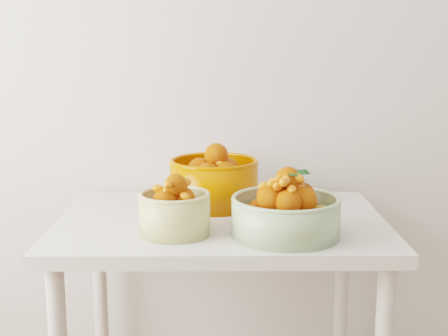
{
  "coord_description": "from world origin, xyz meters",
  "views": [
    {
      "loc": [
        -0.34,
        -0.25,
        1.27
      ],
      "look_at": [
        -0.33,
        1.54,
        0.92
      ],
      "focal_mm": 50.0,
      "sensor_mm": 36.0,
      "label": 1
    }
  ],
  "objects": [
    {
      "name": "bowl_cream",
      "position": [
        -0.47,
        1.44,
        0.82
      ],
      "size": [
        0.21,
        0.21,
        0.17
      ],
      "rotation": [
        0.0,
        0.0,
        -0.05
      ],
      "color": "tan",
      "rests_on": "table"
    },
    {
      "name": "bowl_orange",
      "position": [
        -0.36,
        1.75,
        0.83
      ],
      "size": [
        0.37,
        0.37,
        0.21
      ],
      "rotation": [
        0.0,
        0.0,
        0.31
      ],
      "color": "#C94B00",
      "rests_on": "table"
    },
    {
      "name": "bowl_green",
      "position": [
        -0.16,
        1.42,
        0.82
      ],
      "size": [
        0.37,
        0.37,
        0.2
      ],
      "rotation": [
        0.0,
        0.0,
        0.27
      ],
      "color": "#97B886",
      "rests_on": "table"
    },
    {
      "name": "table",
      "position": [
        -0.34,
        1.6,
        0.65
      ],
      "size": [
        1.0,
        0.7,
        0.75
      ],
      "color": "silver",
      "rests_on": "ground"
    }
  ]
}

